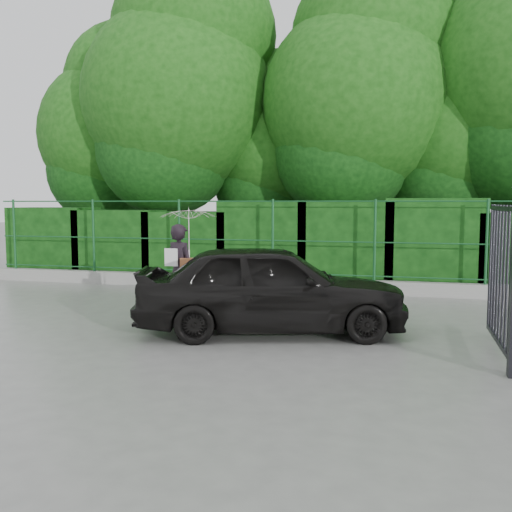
# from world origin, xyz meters

# --- Properties ---
(ground) EXTENTS (80.00, 80.00, 0.00)m
(ground) POSITION_xyz_m (0.00, 0.00, 0.00)
(ground) COLOR gray
(kerb) EXTENTS (14.00, 0.25, 0.30)m
(kerb) POSITION_xyz_m (0.00, 4.50, 0.15)
(kerb) COLOR #9E9E99
(kerb) RESTS_ON ground
(fence) EXTENTS (14.13, 0.06, 1.80)m
(fence) POSITION_xyz_m (0.22, 4.50, 1.20)
(fence) COLOR #164D24
(fence) RESTS_ON kerb
(hedge) EXTENTS (14.20, 1.20, 2.12)m
(hedge) POSITION_xyz_m (0.09, 5.50, 0.97)
(hedge) COLOR black
(hedge) RESTS_ON ground
(trees) EXTENTS (17.10, 6.15, 8.08)m
(trees) POSITION_xyz_m (1.14, 7.74, 4.62)
(trees) COLOR black
(trees) RESTS_ON ground
(gate) EXTENTS (0.22, 2.33, 2.36)m
(gate) POSITION_xyz_m (4.60, -0.72, 1.19)
(gate) COLOR black
(gate) RESTS_ON ground
(woman) EXTENTS (1.01, 1.03, 1.94)m
(woman) POSITION_xyz_m (-0.50, 1.39, 1.29)
(woman) COLOR black
(woman) RESTS_ON ground
(car) EXTENTS (4.45, 2.69, 1.42)m
(car) POSITION_xyz_m (1.34, 0.31, 0.71)
(car) COLOR black
(car) RESTS_ON ground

